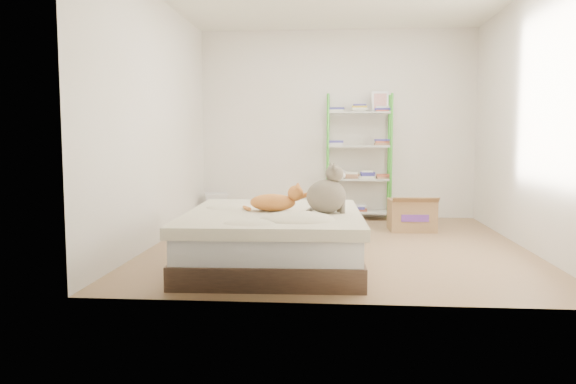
# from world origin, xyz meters

# --- Properties ---
(room) EXTENTS (3.81, 4.21, 2.61)m
(room) POSITION_xyz_m (0.00, 0.00, 1.30)
(room) COLOR olive
(room) RESTS_ON ground
(bed) EXTENTS (1.56, 1.92, 0.48)m
(bed) POSITION_xyz_m (-0.56, -0.99, 0.24)
(bed) COLOR #402D24
(bed) RESTS_ON ground
(orange_cat) EXTENTS (0.49, 0.27, 0.19)m
(orange_cat) POSITION_xyz_m (-0.57, -0.97, 0.57)
(orange_cat) COLOR #D8874D
(orange_cat) RESTS_ON bed
(grey_cat) EXTENTS (0.44, 0.40, 0.42)m
(grey_cat) POSITION_xyz_m (-0.10, -1.06, 0.69)
(grey_cat) COLOR gray
(grey_cat) RESTS_ON bed
(shelf_unit) EXTENTS (0.88, 0.36, 1.74)m
(shelf_unit) POSITION_xyz_m (0.31, 1.88, 0.86)
(shelf_unit) COLOR green
(shelf_unit) RESTS_ON ground
(cardboard_box) EXTENTS (0.56, 0.54, 0.43)m
(cardboard_box) POSITION_xyz_m (0.90, 0.98, 0.19)
(cardboard_box) COLOR #926C51
(cardboard_box) RESTS_ON ground
(white_bin) EXTENTS (0.37, 0.35, 0.35)m
(white_bin) POSITION_xyz_m (-1.65, 1.76, 0.18)
(white_bin) COLOR silver
(white_bin) RESTS_ON ground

